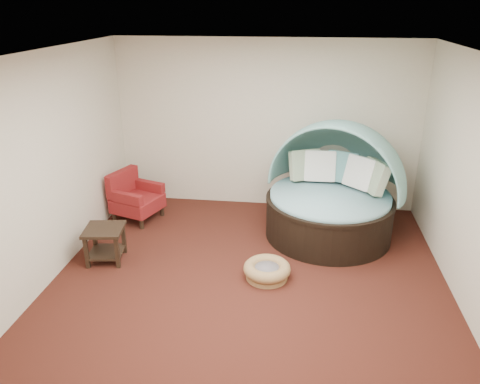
# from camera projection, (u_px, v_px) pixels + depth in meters

# --- Properties ---
(floor) EXTENTS (5.00, 5.00, 0.00)m
(floor) POSITION_uv_depth(u_px,v_px,m) (249.00, 280.00, 5.98)
(floor) COLOR #431C13
(floor) RESTS_ON ground
(wall_back) EXTENTS (5.00, 0.00, 5.00)m
(wall_back) POSITION_uv_depth(u_px,v_px,m) (266.00, 126.00, 7.74)
(wall_back) COLOR beige
(wall_back) RESTS_ON floor
(wall_front) EXTENTS (5.00, 0.00, 5.00)m
(wall_front) POSITION_uv_depth(u_px,v_px,m) (209.00, 307.00, 3.15)
(wall_front) COLOR beige
(wall_front) RESTS_ON floor
(wall_left) EXTENTS (0.00, 5.00, 5.00)m
(wall_left) POSITION_uv_depth(u_px,v_px,m) (48.00, 169.00, 5.75)
(wall_left) COLOR beige
(wall_left) RESTS_ON floor
(wall_right) EXTENTS (0.00, 5.00, 5.00)m
(wall_right) POSITION_uv_depth(u_px,v_px,m) (475.00, 188.00, 5.15)
(wall_right) COLOR beige
(wall_right) RESTS_ON floor
(ceiling) EXTENTS (5.00, 5.00, 0.00)m
(ceiling) POSITION_uv_depth(u_px,v_px,m) (251.00, 54.00, 4.92)
(ceiling) COLOR white
(ceiling) RESTS_ON wall_back
(canopy_daybed) EXTENTS (2.47, 2.44, 1.73)m
(canopy_daybed) POSITION_uv_depth(u_px,v_px,m) (333.00, 184.00, 6.93)
(canopy_daybed) COLOR black
(canopy_daybed) RESTS_ON floor
(pet_basket) EXTENTS (0.69, 0.69, 0.21)m
(pet_basket) POSITION_uv_depth(u_px,v_px,m) (267.00, 270.00, 6.00)
(pet_basket) COLOR olive
(pet_basket) RESTS_ON floor
(red_armchair) EXTENTS (0.87, 0.87, 0.80)m
(red_armchair) POSITION_uv_depth(u_px,v_px,m) (135.00, 197.00, 7.56)
(red_armchair) COLOR black
(red_armchair) RESTS_ON floor
(side_table) EXTENTS (0.57, 0.57, 0.49)m
(side_table) POSITION_uv_depth(u_px,v_px,m) (105.00, 240.00, 6.34)
(side_table) COLOR black
(side_table) RESTS_ON floor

